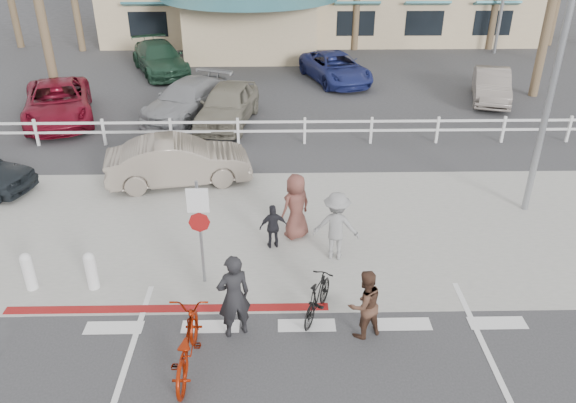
{
  "coord_description": "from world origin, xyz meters",
  "views": [
    {
      "loc": [
        -0.56,
        -8.45,
        7.83
      ],
      "look_at": [
        -0.34,
        3.3,
        1.5
      ],
      "focal_mm": 35.0,
      "sensor_mm": 36.0,
      "label": 1
    }
  ],
  "objects_px": {
    "sign_post": "(200,228)",
    "bike_red": "(186,344)",
    "car_white_sedan": "(179,161)",
    "bike_black": "(318,297)"
  },
  "relations": [
    {
      "from": "sign_post",
      "to": "bike_red",
      "type": "xyz_separation_m",
      "value": [
        -0.0,
        -2.71,
        -0.89
      ]
    },
    {
      "from": "sign_post",
      "to": "bike_red",
      "type": "bearing_deg",
      "value": -90.04
    },
    {
      "from": "sign_post",
      "to": "bike_black",
      "type": "distance_m",
      "value": 2.99
    },
    {
      "from": "bike_black",
      "to": "car_white_sedan",
      "type": "distance_m",
      "value": 7.55
    },
    {
      "from": "sign_post",
      "to": "car_white_sedan",
      "type": "xyz_separation_m",
      "value": [
        -1.34,
        5.23,
        -0.73
      ]
    },
    {
      "from": "bike_red",
      "to": "car_white_sedan",
      "type": "distance_m",
      "value": 8.05
    },
    {
      "from": "sign_post",
      "to": "bike_black",
      "type": "height_order",
      "value": "sign_post"
    },
    {
      "from": "sign_post",
      "to": "car_white_sedan",
      "type": "bearing_deg",
      "value": 104.33
    },
    {
      "from": "sign_post",
      "to": "bike_red",
      "type": "distance_m",
      "value": 2.86
    },
    {
      "from": "bike_red",
      "to": "car_white_sedan",
      "type": "height_order",
      "value": "car_white_sedan"
    }
  ]
}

